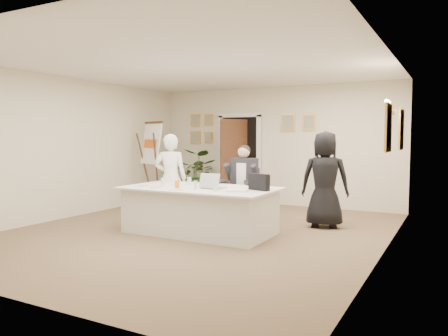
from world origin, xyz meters
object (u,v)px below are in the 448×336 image
object	(u,v)px
conference_table	(200,210)
standing_woman	(325,179)
potted_palm	(197,175)
standing_man	(171,178)
laptop_bag	(259,182)
oj_glass	(177,185)
steel_jug	(177,184)
paper_stack	(237,191)
flip_chart	(155,168)
seated_man	(243,184)
laptop	(213,180)

from	to	relation	value
conference_table	standing_woman	distance (m)	2.30
potted_palm	standing_man	bearing A→B (deg)	-67.83
standing_man	laptop_bag	size ratio (longest dim) A/B	4.46
potted_palm	laptop_bag	xyz separation A→B (m)	(3.12, -3.15, 0.25)
standing_man	oj_glass	size ratio (longest dim) A/B	12.89
steel_jug	paper_stack	bearing A→B (deg)	-4.25
flip_chart	standing_woman	bearing A→B (deg)	-7.80
seated_man	flip_chart	distance (m)	2.93
seated_man	steel_jug	xyz separation A→B (m)	(-0.66, -1.18, 0.09)
seated_man	paper_stack	bearing A→B (deg)	-71.50
seated_man	flip_chart	xyz separation A→B (m)	(-2.76, 0.97, 0.15)
flip_chart	oj_glass	bearing A→B (deg)	-46.52
standing_woman	potted_palm	distance (m)	4.20
conference_table	standing_woman	world-z (taller)	standing_woman
potted_palm	steel_jug	xyz separation A→B (m)	(1.71, -3.37, 0.18)
seated_man	oj_glass	distance (m)	1.48
potted_palm	paper_stack	size ratio (longest dim) A/B	4.09
potted_palm	paper_stack	distance (m)	4.49
potted_palm	paper_stack	xyz separation A→B (m)	(2.87, -3.45, 0.14)
standing_man	potted_palm	world-z (taller)	standing_man
standing_woman	paper_stack	world-z (taller)	standing_woman
conference_table	seated_man	world-z (taller)	seated_man
potted_palm	oj_glass	size ratio (longest dim) A/B	10.05
potted_palm	laptop	bearing A→B (deg)	-54.17
laptop_bag	flip_chart	bearing A→B (deg)	170.33
flip_chart	steel_jug	xyz separation A→B (m)	(2.09, -2.15, -0.06)
steel_jug	conference_table	bearing A→B (deg)	18.28
standing_man	laptop_bag	world-z (taller)	standing_man
standing_woman	paper_stack	xyz separation A→B (m)	(-0.93, -1.67, -0.07)
standing_man	standing_woman	distance (m)	2.85
standing_man	potted_palm	size ratio (longest dim) A/B	1.28
standing_woman	laptop_bag	size ratio (longest dim) A/B	4.59
oj_glass	steel_jug	bearing A→B (deg)	124.48
seated_man	standing_woman	xyz separation A→B (m)	(1.43, 0.40, 0.12)
seated_man	laptop_bag	xyz separation A→B (m)	(0.74, -0.96, 0.16)
conference_table	laptop_bag	size ratio (longest dim) A/B	6.86
standing_woman	laptop_bag	bearing A→B (deg)	50.65
seated_man	standing_man	distance (m)	1.37
conference_table	laptop	bearing A→B (deg)	-2.00
laptop_bag	paper_stack	xyz separation A→B (m)	(-0.24, -0.31, -0.12)
conference_table	laptop_bag	distance (m)	1.16
flip_chart	laptop_bag	size ratio (longest dim) A/B	5.15
conference_table	oj_glass	bearing A→B (deg)	-126.50
conference_table	laptop	size ratio (longest dim) A/B	6.87
paper_stack	steel_jug	xyz separation A→B (m)	(-1.17, 0.09, 0.04)
oj_glass	standing_woman	bearing A→B (deg)	42.21
potted_palm	steel_jug	bearing A→B (deg)	-63.10
conference_table	potted_palm	xyz separation A→B (m)	(-2.08, 3.24, 0.26)
seated_man	laptop_bag	bearing A→B (deg)	-55.30
steel_jug	seated_man	bearing A→B (deg)	60.58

